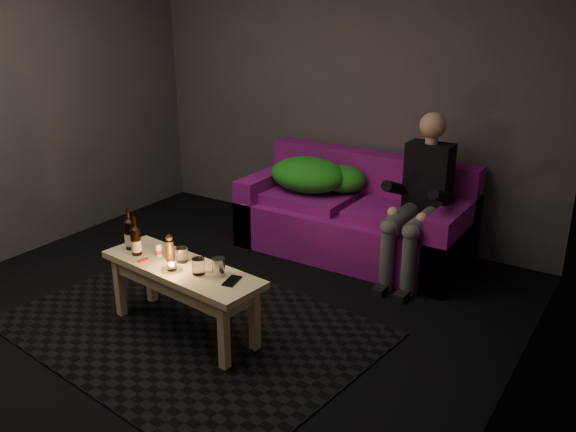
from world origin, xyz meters
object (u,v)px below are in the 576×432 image
(coffee_table, at_px, (182,278))
(sofa, at_px, (356,219))
(beer_bottle_a, at_px, (130,234))
(beer_bottle_b, at_px, (136,241))
(steel_cup, at_px, (219,267))
(person, at_px, (420,196))

(coffee_table, bearing_deg, sofa, 79.65)
(coffee_table, distance_m, beer_bottle_a, 0.51)
(coffee_table, xyz_separation_m, beer_bottle_a, (-0.48, 0.02, 0.19))
(beer_bottle_a, height_order, beer_bottle_b, beer_bottle_a)
(steel_cup, bearing_deg, person, 68.05)
(person, xyz_separation_m, steel_cup, (-0.66, -1.63, -0.12))
(beer_bottle_a, xyz_separation_m, steel_cup, (0.76, 0.00, -0.05))
(coffee_table, distance_m, beer_bottle_b, 0.41)
(sofa, height_order, coffee_table, sofa)
(sofa, height_order, steel_cup, sofa)
(sofa, distance_m, beer_bottle_a, 1.98)
(sofa, height_order, beer_bottle_b, sofa)
(sofa, relative_size, beer_bottle_a, 6.60)
(beer_bottle_a, xyz_separation_m, beer_bottle_b, (0.11, -0.05, -0.01))
(person, relative_size, steel_cup, 11.32)
(beer_bottle_b, bearing_deg, coffee_table, 3.69)
(coffee_table, xyz_separation_m, beer_bottle_b, (-0.37, -0.02, 0.18))
(beer_bottle_a, distance_m, beer_bottle_b, 0.12)
(person, relative_size, coffee_table, 1.05)
(beer_bottle_b, distance_m, steel_cup, 0.66)
(beer_bottle_a, bearing_deg, person, 48.99)
(steel_cup, bearing_deg, beer_bottle_a, -179.89)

